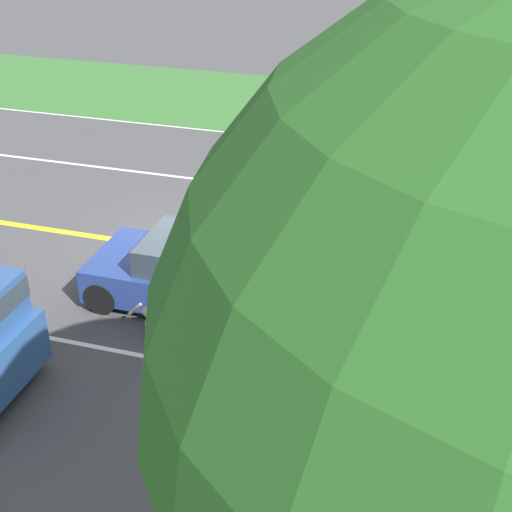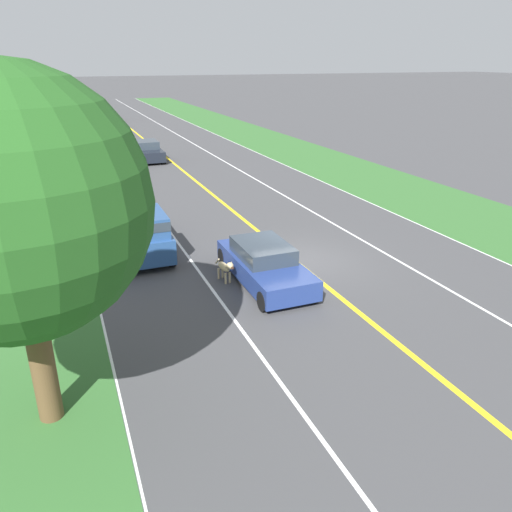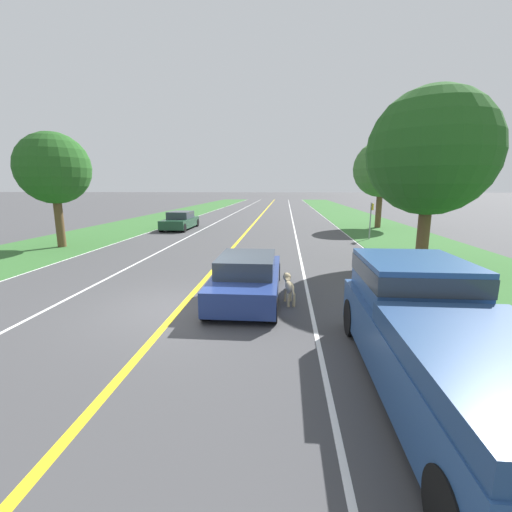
# 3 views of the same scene
# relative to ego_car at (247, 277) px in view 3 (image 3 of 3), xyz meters

# --- Properties ---
(ground_plane) EXTENTS (400.00, 400.00, 0.00)m
(ground_plane) POSITION_rel_ego_car_xyz_m (-1.70, -1.08, -0.60)
(ground_plane) COLOR #424244
(centre_divider_line) EXTENTS (0.18, 160.00, 0.01)m
(centre_divider_line) POSITION_rel_ego_car_xyz_m (-1.70, -1.08, -0.60)
(centre_divider_line) COLOR yellow
(centre_divider_line) RESTS_ON ground
(lane_edge_line_right) EXTENTS (0.14, 160.00, 0.01)m
(lane_edge_line_right) POSITION_rel_ego_car_xyz_m (5.30, -1.08, -0.60)
(lane_edge_line_right) COLOR white
(lane_edge_line_right) RESTS_ON ground
(lane_dash_same_dir) EXTENTS (0.10, 160.00, 0.01)m
(lane_dash_same_dir) POSITION_rel_ego_car_xyz_m (1.80, -1.08, -0.60)
(lane_dash_same_dir) COLOR white
(lane_dash_same_dir) RESTS_ON ground
(lane_dash_oncoming) EXTENTS (0.10, 160.00, 0.01)m
(lane_dash_oncoming) POSITION_rel_ego_car_xyz_m (-5.20, -1.08, -0.60)
(lane_dash_oncoming) COLOR white
(lane_dash_oncoming) RESTS_ON ground
(ego_car) EXTENTS (1.85, 4.55, 1.28)m
(ego_car) POSITION_rel_ego_car_xyz_m (0.00, 0.00, 0.00)
(ego_car) COLOR navy
(ego_car) RESTS_ON ground
(dog) EXTENTS (0.38, 1.19, 0.81)m
(dog) POSITION_rel_ego_car_xyz_m (1.21, -0.41, -0.10)
(dog) COLOR #D1B784
(dog) RESTS_ON ground
(pickup_truck) EXTENTS (2.13, 5.72, 1.86)m
(pickup_truck) POSITION_rel_ego_car_xyz_m (3.51, -4.44, 0.34)
(pickup_truck) COLOR #284C84
(pickup_truck) RESTS_ON ground
(oncoming_car) EXTENTS (1.88, 4.54, 1.34)m
(oncoming_car) POSITION_rel_ego_car_xyz_m (-6.97, 16.11, 0.03)
(oncoming_car) COLOR #1E472D
(oncoming_car) RESTS_ON ground
(roadside_tree_right_near) EXTENTS (4.84, 4.84, 6.93)m
(roadside_tree_right_near) POSITION_rel_ego_car_xyz_m (6.64, 4.60, 3.89)
(roadside_tree_right_near) COLOR brown
(roadside_tree_right_near) RESTS_ON ground
(roadside_tree_right_far) EXTENTS (4.30, 4.30, 6.71)m
(roadside_tree_right_far) POSITION_rel_ego_car_xyz_m (8.44, 18.32, 3.93)
(roadside_tree_right_far) COLOR brown
(roadside_tree_right_far) RESTS_ON ground
(roadside_tree_left_near) EXTENTS (3.65, 3.65, 5.97)m
(roadside_tree_left_near) POSITION_rel_ego_car_xyz_m (-10.90, 7.63, 3.51)
(roadside_tree_left_near) COLOR brown
(roadside_tree_left_near) RESTS_ON ground
(street_sign) EXTENTS (0.11, 0.64, 2.26)m
(street_sign) POSITION_rel_ego_car_xyz_m (6.32, 11.95, 0.83)
(street_sign) COLOR gray
(street_sign) RESTS_ON ground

